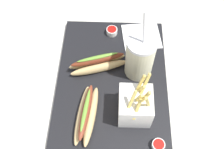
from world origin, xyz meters
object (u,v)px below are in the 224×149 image
object	(u,v)px
hot_dog_2	(86,114)
ketchup_cup_2	(112,31)
hot_dog_1	(98,63)
soda_cup	(140,57)
ketchup_cup_1	(158,145)
napkin_stack	(141,36)
fries_basket	(135,106)

from	to	relation	value
hot_dog_2	ketchup_cup_2	size ratio (longest dim) A/B	4.88
hot_dog_1	ketchup_cup_2	xyz separation A→B (m)	(0.15, -0.04, -0.01)
soda_cup	ketchup_cup_1	xyz separation A→B (m)	(-0.25, -0.05, -0.06)
hot_dog_1	hot_dog_2	distance (m)	0.17
napkin_stack	soda_cup	bearing A→B (deg)	173.64
hot_dog_2	ketchup_cup_1	world-z (taller)	hot_dog_2
hot_dog_2	ketchup_cup_2	world-z (taller)	hot_dog_2
ketchup_cup_1	napkin_stack	world-z (taller)	ketchup_cup_1
soda_cup	fries_basket	world-z (taller)	soda_cup
soda_cup	ketchup_cup_2	xyz separation A→B (m)	(0.15, 0.09, -0.06)
soda_cup	hot_dog_2	bearing A→B (deg)	137.72
hot_dog_2	ketchup_cup_1	bearing A→B (deg)	-111.23
ketchup_cup_1	napkin_stack	bearing A→B (deg)	5.29
hot_dog_1	soda_cup	bearing A→B (deg)	-92.53
fries_basket	ketchup_cup_1	distance (m)	0.12
ketchup_cup_2	hot_dog_2	bearing A→B (deg)	168.98
ketchup_cup_2	napkin_stack	distance (m)	0.11
hot_dog_1	ketchup_cup_1	distance (m)	0.31
fries_basket	ketchup_cup_2	size ratio (longest dim) A/B	4.14
ketchup_cup_1	napkin_stack	xyz separation A→B (m)	(0.39, 0.04, -0.01)
ketchup_cup_1	napkin_stack	distance (m)	0.39
fries_basket	ketchup_cup_2	bearing A→B (deg)	14.16
fries_basket	soda_cup	bearing A→B (deg)	-5.29
ketchup_cup_1	ketchup_cup_2	size ratio (longest dim) A/B	0.93
fries_basket	hot_dog_2	bearing A→B (deg)	97.69
soda_cup	ketchup_cup_1	world-z (taller)	soda_cup
fries_basket	hot_dog_1	size ratio (longest dim) A/B	0.83
hot_dog_1	hot_dog_2	world-z (taller)	hot_dog_1
soda_cup	hot_dog_1	size ratio (longest dim) A/B	1.29
hot_dog_1	ketchup_cup_1	bearing A→B (deg)	-144.40
ketchup_cup_2	fries_basket	bearing A→B (deg)	-165.84
hot_dog_2	ketchup_cup_2	distance (m)	0.33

